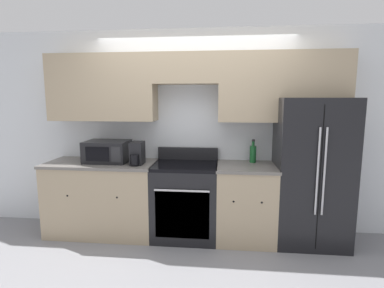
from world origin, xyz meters
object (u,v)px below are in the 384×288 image
at_px(oven_range, 185,200).
at_px(microwave, 107,151).
at_px(refrigerator, 311,171).
at_px(bottle, 253,153).

bearing_deg(oven_range, microwave, 177.97).
xyz_separation_m(refrigerator, bottle, (-0.67, 0.15, 0.18)).
height_order(oven_range, bottle, bottle).
height_order(oven_range, refrigerator, refrigerator).
bearing_deg(refrigerator, oven_range, -178.56).
distance_m(microwave, bottle, 1.84).
height_order(refrigerator, microwave, refrigerator).
distance_m(oven_range, bottle, 1.03).
bearing_deg(microwave, refrigerator, 0.05).
xyz_separation_m(microwave, bottle, (1.83, 0.15, -0.02)).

